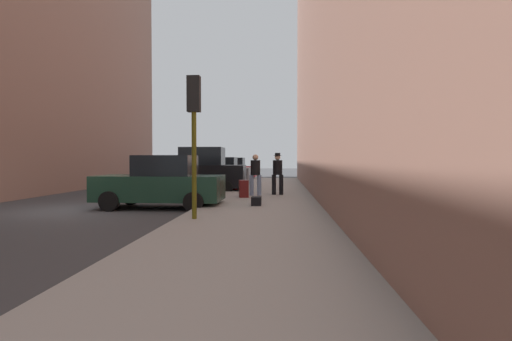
# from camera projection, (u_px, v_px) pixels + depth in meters

# --- Properties ---
(ground_plane) EXTENTS (120.00, 120.00, 0.00)m
(ground_plane) POSITION_uv_depth(u_px,v_px,m) (76.00, 210.00, 13.04)
(ground_plane) COLOR #38383A
(sidewalk) EXTENTS (4.00, 40.00, 0.15)m
(sidewalk) POSITION_uv_depth(u_px,v_px,m) (259.00, 209.00, 12.66)
(sidewalk) COLOR gray
(sidewalk) RESTS_ON ground_plane
(parked_dark_green_sedan) EXTENTS (4.22, 2.09, 1.79)m
(parked_dark_green_sedan) POSITION_uv_depth(u_px,v_px,m) (161.00, 183.00, 13.49)
(parked_dark_green_sedan) COLOR #193828
(parked_dark_green_sedan) RESTS_ON ground_plane
(parked_black_suv) EXTENTS (4.62, 2.09, 2.25)m
(parked_black_suv) POSITION_uv_depth(u_px,v_px,m) (199.00, 172.00, 19.80)
(parked_black_suv) COLOR black
(parked_black_suv) RESTS_ON ground_plane
(parked_gray_coupe) EXTENTS (4.26, 2.17, 1.79)m
(parked_gray_coupe) POSITION_uv_depth(u_px,v_px,m) (219.00, 172.00, 26.09)
(parked_gray_coupe) COLOR slate
(parked_gray_coupe) RESTS_ON ground_plane
(parked_red_hatchback) EXTENTS (4.26, 2.17, 1.79)m
(parked_red_hatchback) POSITION_uv_depth(u_px,v_px,m) (230.00, 169.00, 31.78)
(parked_red_hatchback) COLOR #B2191E
(parked_red_hatchback) RESTS_ON ground_plane
(fire_hydrant) EXTENTS (0.42, 0.22, 0.70)m
(fire_hydrant) POSITION_uv_depth(u_px,v_px,m) (235.00, 183.00, 19.52)
(fire_hydrant) COLOR red
(fire_hydrant) RESTS_ON sidewalk
(traffic_light) EXTENTS (0.32, 0.32, 3.60)m
(traffic_light) POSITION_uv_depth(u_px,v_px,m) (194.00, 116.00, 10.04)
(traffic_light) COLOR #514C0F
(traffic_light) RESTS_ON sidewalk
(pedestrian_in_jeans) EXTENTS (0.51, 0.41, 1.71)m
(pedestrian_in_jeans) POSITION_uv_depth(u_px,v_px,m) (255.00, 173.00, 16.61)
(pedestrian_in_jeans) COLOR #728CB2
(pedestrian_in_jeans) RESTS_ON sidewalk
(pedestrian_with_fedora) EXTENTS (0.53, 0.48, 1.78)m
(pedestrian_with_fedora) POSITION_uv_depth(u_px,v_px,m) (278.00, 172.00, 16.95)
(pedestrian_with_fedora) COLOR black
(pedestrian_with_fedora) RESTS_ON sidewalk
(rolling_suitcase) EXTENTS (0.45, 0.61, 1.04)m
(rolling_suitcase) POSITION_uv_depth(u_px,v_px,m) (244.00, 189.00, 15.86)
(rolling_suitcase) COLOR #591414
(rolling_suitcase) RESTS_ON sidewalk
(duffel_bag) EXTENTS (0.32, 0.44, 0.28)m
(duffel_bag) POSITION_uv_depth(u_px,v_px,m) (256.00, 201.00, 13.03)
(duffel_bag) COLOR black
(duffel_bag) RESTS_ON sidewalk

